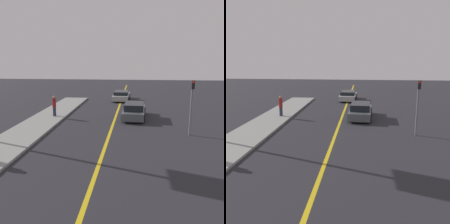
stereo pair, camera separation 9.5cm
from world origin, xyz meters
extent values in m
cube|color=gold|center=(0.00, 18.00, 0.00)|extent=(0.20, 60.00, 0.01)
cube|color=gray|center=(-5.74, 15.58, 0.07)|extent=(2.85, 31.15, 0.15)
cube|color=#4C5156|center=(1.62, 21.49, 0.49)|extent=(1.99, 4.52, 0.62)
cube|color=black|center=(1.62, 21.27, 1.07)|extent=(1.68, 2.51, 0.53)
cylinder|color=black|center=(0.83, 22.91, 0.32)|extent=(0.25, 0.66, 0.65)
cylinder|color=black|center=(2.53, 22.83, 0.32)|extent=(0.25, 0.66, 0.65)
cylinder|color=black|center=(0.71, 20.16, 0.32)|extent=(0.25, 0.66, 0.65)
cylinder|color=black|center=(2.40, 20.08, 0.32)|extent=(0.25, 0.66, 0.65)
cube|color=#9E9EA3|center=(0.00, 30.70, 0.45)|extent=(2.01, 4.51, 0.56)
cube|color=black|center=(0.00, 30.48, 0.93)|extent=(1.71, 2.50, 0.40)
cylinder|color=black|center=(-0.84, 32.11, 0.31)|extent=(0.24, 0.63, 0.62)
cylinder|color=black|center=(0.93, 32.05, 0.31)|extent=(0.24, 0.63, 0.62)
cylinder|color=black|center=(-0.93, 29.35, 0.31)|extent=(0.24, 0.63, 0.62)
cylinder|color=black|center=(0.83, 29.29, 0.31)|extent=(0.24, 0.63, 0.62)
cylinder|color=#282D3D|center=(-5.25, 20.95, 0.53)|extent=(0.27, 0.27, 0.78)
cylinder|color=maroon|center=(-5.25, 20.95, 1.31)|extent=(0.32, 0.32, 0.78)
sphere|color=tan|center=(-5.25, 20.95, 1.80)|extent=(0.21, 0.21, 0.21)
cylinder|color=slate|center=(5.35, 16.85, 1.84)|extent=(0.12, 0.12, 3.68)
cube|color=black|center=(5.35, 16.67, 3.41)|extent=(0.18, 0.18, 0.55)
sphere|color=red|center=(5.35, 16.58, 3.57)|extent=(0.14, 0.14, 0.14)
camera|label=1|loc=(1.70, 0.42, 5.08)|focal=40.00mm
camera|label=2|loc=(1.80, 0.43, 5.08)|focal=40.00mm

